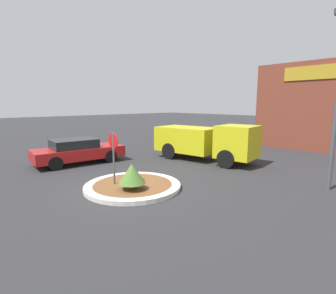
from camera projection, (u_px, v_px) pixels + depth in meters
The scene contains 6 objects.
ground_plane at pixel (133, 188), 10.15m from camera, with size 120.00×120.00×0.00m, color #2D2D30.
traffic_island at pixel (133, 186), 10.14m from camera, with size 3.70×3.70×0.16m.
stop_sign at pixel (113, 150), 9.93m from camera, with size 0.62×0.07×2.17m.
island_shrub at pixel (132, 174), 9.40m from camera, with size 0.98×0.98×0.95m.
utility_truck at pixel (205, 141), 14.89m from camera, with size 6.09×2.80×2.10m.
parked_sedan_red at pixel (78, 151), 14.21m from camera, with size 2.37×4.84×1.35m.
Camera 1 is at (8.04, -5.69, 3.24)m, focal length 28.00 mm.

